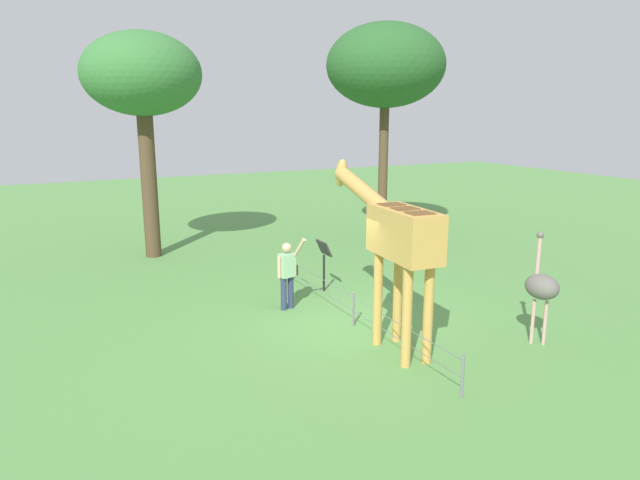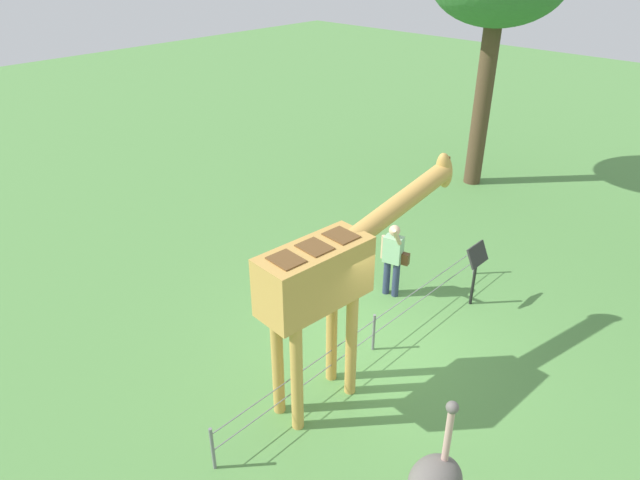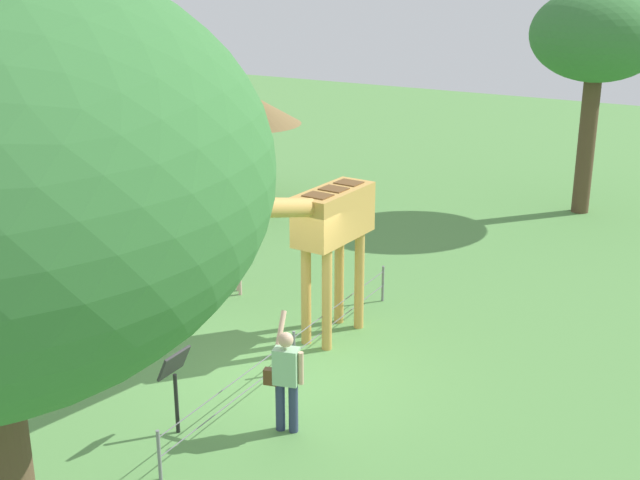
% 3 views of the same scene
% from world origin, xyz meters
% --- Properties ---
extents(ground_plane, '(60.00, 60.00, 0.00)m').
position_xyz_m(ground_plane, '(0.00, 0.00, 0.00)').
color(ground_plane, '#568E47').
extents(giraffe, '(3.90, 0.83, 3.49)m').
position_xyz_m(giraffe, '(-1.27, -0.08, 2.23)').
color(giraffe, gold).
rests_on(giraffe, ground_plane).
extents(visitor, '(0.61, 0.57, 1.74)m').
position_xyz_m(visitor, '(1.62, 0.90, 0.90)').
color(visitor, navy).
rests_on(visitor, ground_plane).
extents(info_sign, '(0.56, 0.21, 1.32)m').
position_xyz_m(info_sign, '(2.45, -0.46, 0.95)').
color(info_sign, black).
rests_on(info_sign, ground_plane).
extents(wire_fence, '(7.05, 0.05, 0.75)m').
position_xyz_m(wire_fence, '(0.00, 0.07, 0.40)').
color(wire_fence, slate).
rests_on(wire_fence, ground_plane).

